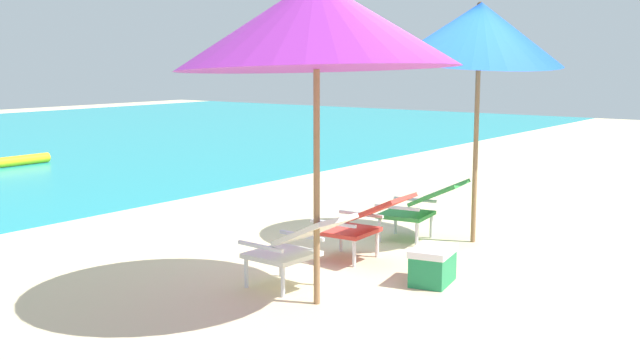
{
  "coord_description": "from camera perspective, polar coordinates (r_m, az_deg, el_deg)",
  "views": [
    {
      "loc": [
        -5.95,
        -3.8,
        1.92
      ],
      "look_at": [
        0.0,
        0.63,
        0.75
      ],
      "focal_mm": 42.77,
      "sensor_mm": 36.0,
      "label": 1
    }
  ],
  "objects": [
    {
      "name": "beach_umbrella_right",
      "position": [
        8.1,
        11.84,
        10.72
      ],
      "size": [
        2.44,
        2.45,
        2.58
      ],
      "color": "olive",
      "rests_on": "ground_plane"
    },
    {
      "name": "ground_plane",
      "position": [
        10.0,
        -15.72,
        -2.45
      ],
      "size": [
        40.0,
        40.0,
        0.0
      ],
      "primitive_type": "plane",
      "color": "beige"
    },
    {
      "name": "lounge_chair_left",
      "position": [
        6.39,
        -1.72,
        -4.77
      ],
      "size": [
        0.58,
        0.9,
        0.68
      ],
      "color": "silver",
      "rests_on": "ground_plane"
    },
    {
      "name": "lounge_chair_right",
      "position": [
        8.15,
        7.61,
        -1.84
      ],
      "size": [
        0.66,
        0.94,
        0.68
      ],
      "color": "#338E3D",
      "rests_on": "ground_plane"
    },
    {
      "name": "swim_buoy",
      "position": [
        14.93,
        -22.24,
        1.28
      ],
      "size": [
        1.6,
        0.18,
        0.18
      ],
      "primitive_type": "cylinder",
      "rotation": [
        0.0,
        1.57,
        0.0
      ],
      "color": "yellow",
      "rests_on": "ocean_band"
    },
    {
      "name": "lounge_chair_center",
      "position": [
        7.3,
        3.23,
        -3.03
      ],
      "size": [
        0.58,
        0.9,
        0.68
      ],
      "color": "red",
      "rests_on": "ground_plane"
    },
    {
      "name": "cooler_box",
      "position": [
        6.71,
        8.43,
        -6.32
      ],
      "size": [
        0.52,
        0.4,
        0.32
      ],
      "color": "#1E844C",
      "rests_on": "ground_plane"
    },
    {
      "name": "beach_umbrella_left",
      "position": [
        5.85,
        -0.26,
        11.59
      ],
      "size": [
        2.87,
        2.89,
        2.58
      ],
      "color": "olive",
      "rests_on": "ground_plane"
    }
  ]
}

